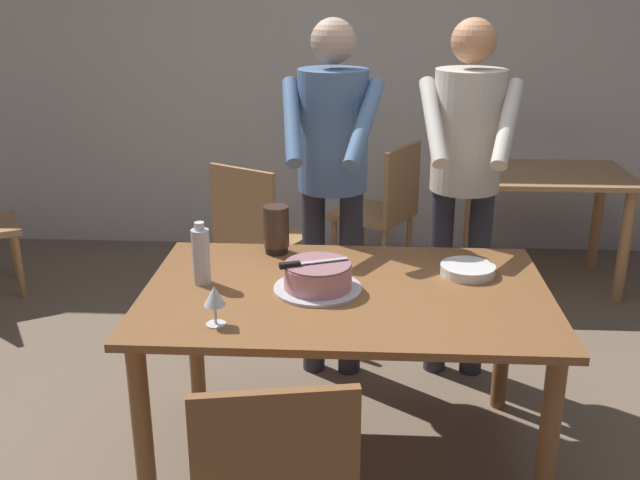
{
  "coord_description": "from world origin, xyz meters",
  "views": [
    {
      "loc": [
        0.05,
        -2.6,
        1.87
      ],
      "look_at": [
        -0.11,
        0.14,
        0.9
      ],
      "focal_mm": 41.35,
      "sensor_mm": 36.0,
      "label": 1
    }
  ],
  "objects_px": {
    "person_cutting_cake": "(332,163)",
    "person_standing_beside": "(466,163)",
    "wine_glass_near": "(215,297)",
    "background_table": "(546,197)",
    "hurricane_lamp": "(276,229)",
    "main_dining_table": "(346,314)",
    "cake_knife": "(300,264)",
    "water_bottle": "(201,255)",
    "background_chair_2": "(258,232)",
    "plate_stack": "(468,270)",
    "cake_on_platter": "(318,278)",
    "background_chair_0": "(383,207)"
  },
  "relations": [
    {
      "from": "main_dining_table",
      "to": "background_chair_0",
      "type": "xyz_separation_m",
      "value": [
        0.2,
        1.97,
        -0.16
      ]
    },
    {
      "from": "wine_glass_near",
      "to": "background_chair_0",
      "type": "bearing_deg",
      "value": 74.46
    },
    {
      "from": "background_table",
      "to": "background_chair_0",
      "type": "height_order",
      "value": "background_chair_0"
    },
    {
      "from": "person_standing_beside",
      "to": "background_table",
      "type": "distance_m",
      "value": 1.47
    },
    {
      "from": "hurricane_lamp",
      "to": "cake_knife",
      "type": "bearing_deg",
      "value": -72.27
    },
    {
      "from": "background_table",
      "to": "wine_glass_near",
      "type": "bearing_deg",
      "value": -126.14
    },
    {
      "from": "main_dining_table",
      "to": "person_cutting_cake",
      "type": "bearing_deg",
      "value": 96.81
    },
    {
      "from": "plate_stack",
      "to": "wine_glass_near",
      "type": "relative_size",
      "value": 1.53
    },
    {
      "from": "water_bottle",
      "to": "hurricane_lamp",
      "type": "relative_size",
      "value": 1.19
    },
    {
      "from": "main_dining_table",
      "to": "background_chair_0",
      "type": "relative_size",
      "value": 1.73
    },
    {
      "from": "cake_on_platter",
      "to": "hurricane_lamp",
      "type": "bearing_deg",
      "value": 116.92
    },
    {
      "from": "main_dining_table",
      "to": "wine_glass_near",
      "type": "distance_m",
      "value": 0.59
    },
    {
      "from": "water_bottle",
      "to": "person_standing_beside",
      "type": "height_order",
      "value": "person_standing_beside"
    },
    {
      "from": "cake_on_platter",
      "to": "background_chair_0",
      "type": "bearing_deg",
      "value": 81.21
    },
    {
      "from": "main_dining_table",
      "to": "water_bottle",
      "type": "bearing_deg",
      "value": 176.51
    },
    {
      "from": "person_cutting_cake",
      "to": "main_dining_table",
      "type": "bearing_deg",
      "value": -83.19
    },
    {
      "from": "main_dining_table",
      "to": "person_cutting_cake",
      "type": "height_order",
      "value": "person_cutting_cake"
    },
    {
      "from": "person_cutting_cake",
      "to": "background_table",
      "type": "distance_m",
      "value": 1.86
    },
    {
      "from": "background_table",
      "to": "plate_stack",
      "type": "bearing_deg",
      "value": -112.61
    },
    {
      "from": "cake_knife",
      "to": "background_chair_0",
      "type": "distance_m",
      "value": 2.07
    },
    {
      "from": "main_dining_table",
      "to": "background_table",
      "type": "height_order",
      "value": "main_dining_table"
    },
    {
      "from": "background_chair_0",
      "to": "plate_stack",
      "type": "bearing_deg",
      "value": -80.81
    },
    {
      "from": "main_dining_table",
      "to": "cake_on_platter",
      "type": "distance_m",
      "value": 0.19
    },
    {
      "from": "wine_glass_near",
      "to": "background_table",
      "type": "height_order",
      "value": "wine_glass_near"
    },
    {
      "from": "cake_knife",
      "to": "background_chair_2",
      "type": "height_order",
      "value": "background_chair_2"
    },
    {
      "from": "main_dining_table",
      "to": "person_cutting_cake",
      "type": "xyz_separation_m",
      "value": [
        -0.08,
        0.71,
        0.43
      ]
    },
    {
      "from": "person_standing_beside",
      "to": "background_chair_2",
      "type": "bearing_deg",
      "value": 148.04
    },
    {
      "from": "wine_glass_near",
      "to": "hurricane_lamp",
      "type": "bearing_deg",
      "value": 79.8
    },
    {
      "from": "wine_glass_near",
      "to": "water_bottle",
      "type": "bearing_deg",
      "value": 108.68
    },
    {
      "from": "background_table",
      "to": "cake_on_platter",
      "type": "bearing_deg",
      "value": -124.2
    },
    {
      "from": "water_bottle",
      "to": "background_chair_2",
      "type": "relative_size",
      "value": 0.28
    },
    {
      "from": "background_chair_0",
      "to": "background_chair_2",
      "type": "xyz_separation_m",
      "value": [
        -0.74,
        -0.56,
        0.0
      ]
    },
    {
      "from": "main_dining_table",
      "to": "background_chair_0",
      "type": "distance_m",
      "value": 1.98
    },
    {
      "from": "cake_knife",
      "to": "plate_stack",
      "type": "height_order",
      "value": "cake_knife"
    },
    {
      "from": "wine_glass_near",
      "to": "person_standing_beside",
      "type": "xyz_separation_m",
      "value": [
        0.97,
        1.07,
        0.22
      ]
    },
    {
      "from": "plate_stack",
      "to": "hurricane_lamp",
      "type": "height_order",
      "value": "hurricane_lamp"
    },
    {
      "from": "cake_knife",
      "to": "plate_stack",
      "type": "xyz_separation_m",
      "value": [
        0.66,
        0.22,
        -0.1
      ]
    },
    {
      "from": "cake_on_platter",
      "to": "cake_knife",
      "type": "distance_m",
      "value": 0.1
    },
    {
      "from": "wine_glass_near",
      "to": "background_chair_2",
      "type": "height_order",
      "value": "background_chair_2"
    },
    {
      "from": "cake_on_platter",
      "to": "person_standing_beside",
      "type": "bearing_deg",
      "value": 49.56
    },
    {
      "from": "water_bottle",
      "to": "plate_stack",
      "type": "bearing_deg",
      "value": 8.11
    },
    {
      "from": "wine_glass_near",
      "to": "water_bottle",
      "type": "relative_size",
      "value": 0.58
    },
    {
      "from": "person_cutting_cake",
      "to": "person_standing_beside",
      "type": "bearing_deg",
      "value": 2.81
    },
    {
      "from": "hurricane_lamp",
      "to": "background_table",
      "type": "xyz_separation_m",
      "value": [
        1.53,
        1.55,
        -0.28
      ]
    },
    {
      "from": "wine_glass_near",
      "to": "person_standing_beside",
      "type": "relative_size",
      "value": 0.08
    },
    {
      "from": "hurricane_lamp",
      "to": "background_table",
      "type": "relative_size",
      "value": 0.21
    },
    {
      "from": "background_chair_0",
      "to": "background_chair_2",
      "type": "height_order",
      "value": "same"
    },
    {
      "from": "wine_glass_near",
      "to": "person_standing_beside",
      "type": "distance_m",
      "value": 1.46
    },
    {
      "from": "main_dining_table",
      "to": "person_standing_beside",
      "type": "bearing_deg",
      "value": 54.46
    },
    {
      "from": "plate_stack",
      "to": "main_dining_table",
      "type": "bearing_deg",
      "value": -159.21
    }
  ]
}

